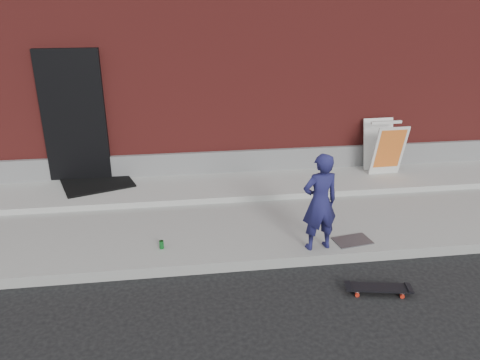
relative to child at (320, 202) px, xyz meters
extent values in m
plane|color=black|center=(-0.94, -0.22, -0.82)|extent=(80.00, 80.00, 0.00)
cube|color=gray|center=(-0.94, 1.28, -0.75)|extent=(20.00, 3.00, 0.15)
cube|color=#989993|center=(-0.94, 2.18, -0.62)|extent=(20.00, 1.20, 0.10)
cube|color=maroon|center=(-0.94, 6.78, 1.68)|extent=(20.00, 8.00, 5.00)
cube|color=slate|center=(-0.94, 2.75, -0.37)|extent=(20.00, 0.10, 0.40)
cube|color=black|center=(-3.54, 2.74, 0.58)|extent=(1.05, 0.12, 2.25)
imported|color=#1B1B4C|center=(0.00, 0.00, 0.00)|extent=(0.53, 0.39, 1.34)
cylinder|color=#B42212|center=(0.78, -0.87, -0.80)|extent=(0.06, 0.04, 0.05)
cylinder|color=#B42212|center=(0.75, -1.03, -0.80)|extent=(0.06, 0.04, 0.05)
cylinder|color=#B42212|center=(0.26, -0.77, -0.80)|extent=(0.06, 0.04, 0.05)
cylinder|color=#B42212|center=(0.23, -0.94, -0.80)|extent=(0.06, 0.04, 0.05)
cube|color=#A0A0A5|center=(0.76, -0.95, -0.76)|extent=(0.08, 0.17, 0.02)
cube|color=#A0A0A5|center=(0.24, -0.85, -0.76)|extent=(0.08, 0.17, 0.02)
cube|color=black|center=(0.50, -0.90, -0.74)|extent=(0.79, 0.34, 0.02)
cube|color=silver|center=(1.93, 2.17, -0.10)|extent=(0.59, 0.28, 0.94)
cube|color=silver|center=(1.92, 2.60, -0.10)|extent=(0.59, 0.28, 0.94)
cube|color=gold|center=(1.94, 2.15, -0.15)|extent=(0.49, 0.22, 0.75)
cube|color=silver|center=(1.93, 2.38, 0.37)|extent=(0.58, 0.07, 0.05)
cylinder|color=#1A8430|center=(-2.09, 0.26, -0.62)|extent=(0.08, 0.08, 0.11)
cube|color=black|center=(-3.24, 2.48, -0.56)|extent=(1.37, 1.24, 0.03)
cube|color=#535358|center=(0.54, 0.10, -0.66)|extent=(0.55, 0.40, 0.02)
camera|label=1|loc=(-1.78, -5.34, 2.56)|focal=35.00mm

